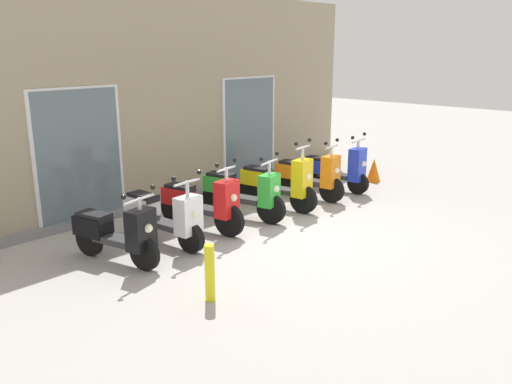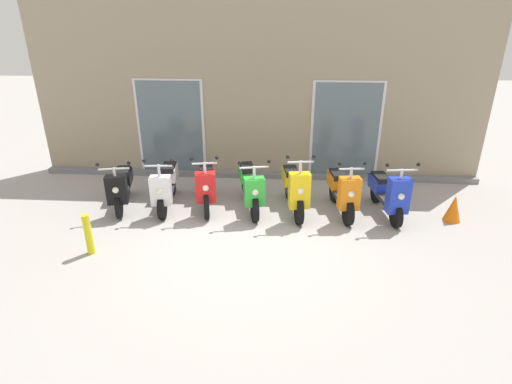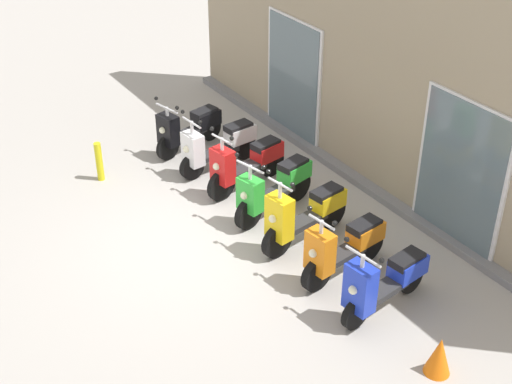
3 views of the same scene
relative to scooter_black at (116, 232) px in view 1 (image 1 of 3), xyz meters
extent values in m
plane|color=#A8A39E|center=(2.62, -1.19, -0.46)|extent=(40.00, 40.00, 0.00)
cube|color=gray|center=(2.62, 2.07, 1.51)|extent=(10.36, 0.30, 3.94)
cube|color=slate|center=(2.62, 1.82, -0.40)|extent=(10.36, 0.20, 0.12)
cube|color=silver|center=(0.58, 1.90, 0.69)|extent=(1.60, 0.04, 2.30)
cube|color=slate|center=(0.58, 1.88, 0.69)|extent=(1.48, 0.02, 2.22)
cube|color=silver|center=(4.66, 1.90, 0.69)|extent=(1.60, 0.04, 2.30)
cube|color=slate|center=(4.66, 1.88, 0.69)|extent=(1.48, 0.02, 2.22)
cylinder|color=black|center=(0.11, -0.49, -0.22)|extent=(0.19, 0.48, 0.48)
cylinder|color=black|center=(-0.12, 0.52, -0.22)|extent=(0.19, 0.48, 0.48)
cube|color=#2D2D30|center=(0.00, 0.02, -0.12)|extent=(0.40, 0.69, 0.09)
cube|color=black|center=(0.11, -0.45, 0.11)|extent=(0.42, 0.32, 0.55)
sphere|color=#F2EFCC|center=(0.13, -0.58, 0.15)|extent=(0.12, 0.12, 0.12)
cube|color=black|center=(-0.10, 0.43, 0.02)|extent=(0.41, 0.57, 0.28)
cube|color=black|center=(-0.09, 0.39, 0.16)|extent=(0.36, 0.53, 0.11)
cylinder|color=silver|center=(0.11, -0.45, 0.46)|extent=(0.06, 0.06, 0.18)
cylinder|color=silver|center=(0.11, -0.45, 0.53)|extent=(0.55, 0.16, 0.04)
sphere|color=black|center=(0.38, -0.39, 0.63)|extent=(0.07, 0.07, 0.07)
sphere|color=black|center=(-0.17, -0.52, 0.63)|extent=(0.07, 0.07, 0.07)
cylinder|color=black|center=(0.95, -0.46, -0.24)|extent=(0.16, 0.46, 0.45)
cylinder|color=black|center=(0.83, 0.68, -0.24)|extent=(0.16, 0.46, 0.45)
cube|color=#2D2D30|center=(0.89, 0.11, -0.14)|extent=(0.33, 0.73, 0.09)
cube|color=white|center=(0.95, -0.42, 0.10)|extent=(0.40, 0.28, 0.56)
sphere|color=#F2EFCC|center=(0.96, -0.55, 0.14)|extent=(0.12, 0.12, 0.12)
cube|color=white|center=(0.84, 0.58, 0.07)|extent=(0.35, 0.55, 0.28)
cube|color=black|center=(0.85, 0.54, 0.21)|extent=(0.31, 0.50, 0.11)
cylinder|color=silver|center=(0.95, -0.42, 0.49)|extent=(0.06, 0.06, 0.25)
cylinder|color=silver|center=(0.95, -0.42, 0.60)|extent=(0.51, 0.09, 0.04)
sphere|color=black|center=(1.20, -0.39, 0.70)|extent=(0.07, 0.07, 0.07)
sphere|color=black|center=(0.69, -0.45, 0.70)|extent=(0.07, 0.07, 0.07)
cylinder|color=black|center=(1.80, -0.38, -0.19)|extent=(0.19, 0.54, 0.53)
cylinder|color=black|center=(1.60, 0.73, -0.19)|extent=(0.19, 0.54, 0.53)
cube|color=#2D2D30|center=(1.70, 0.18, -0.09)|extent=(0.38, 0.74, 0.09)
cube|color=red|center=(1.79, -0.34, 0.16)|extent=(0.42, 0.30, 0.58)
sphere|color=#F2EFCC|center=(1.82, -0.47, 0.20)|extent=(0.12, 0.12, 0.12)
cube|color=red|center=(1.62, 0.64, 0.06)|extent=(0.39, 0.57, 0.28)
cube|color=black|center=(1.62, 0.60, 0.20)|extent=(0.34, 0.52, 0.11)
cylinder|color=silver|center=(1.79, -0.34, 0.54)|extent=(0.06, 0.06, 0.23)
cylinder|color=silver|center=(1.79, -0.34, 0.64)|extent=(0.46, 0.12, 0.04)
sphere|color=black|center=(2.02, -0.30, 0.74)|extent=(0.07, 0.07, 0.07)
sphere|color=black|center=(1.57, -0.38, 0.74)|extent=(0.07, 0.07, 0.07)
cylinder|color=black|center=(2.73, -0.45, -0.20)|extent=(0.22, 0.52, 0.51)
cylinder|color=black|center=(2.47, 0.67, -0.20)|extent=(0.22, 0.52, 0.51)
cube|color=#2D2D30|center=(2.60, 0.11, -0.10)|extent=(0.41, 0.75, 0.09)
cube|color=green|center=(2.72, -0.41, 0.13)|extent=(0.42, 0.32, 0.54)
sphere|color=#F2EFCC|center=(2.75, -0.54, 0.17)|extent=(0.12, 0.12, 0.12)
cube|color=green|center=(2.49, 0.57, 0.11)|extent=(0.41, 0.57, 0.28)
cube|color=black|center=(2.50, 0.54, 0.25)|extent=(0.36, 0.53, 0.11)
cylinder|color=silver|center=(2.72, -0.41, 0.50)|extent=(0.06, 0.06, 0.25)
cylinder|color=silver|center=(2.72, -0.41, 0.61)|extent=(0.54, 0.16, 0.04)
sphere|color=black|center=(2.99, -0.35, 0.71)|extent=(0.07, 0.07, 0.07)
sphere|color=black|center=(2.46, -0.47, 0.71)|extent=(0.07, 0.07, 0.07)
cylinder|color=black|center=(3.56, -0.49, -0.20)|extent=(0.19, 0.53, 0.52)
cylinder|color=black|center=(3.39, 0.64, -0.20)|extent=(0.19, 0.53, 0.52)
cube|color=#2D2D30|center=(3.48, 0.07, -0.10)|extent=(0.36, 0.74, 0.09)
cube|color=yellow|center=(3.56, -0.45, 0.19)|extent=(0.41, 0.29, 0.67)
sphere|color=#F2EFCC|center=(3.58, -0.58, 0.23)|extent=(0.12, 0.12, 0.12)
cube|color=yellow|center=(3.41, 0.54, 0.07)|extent=(0.37, 0.56, 0.28)
cube|color=black|center=(3.41, 0.50, 0.21)|extent=(0.33, 0.51, 0.11)
cylinder|color=silver|center=(3.56, -0.45, 0.64)|extent=(0.06, 0.06, 0.26)
cylinder|color=silver|center=(3.56, -0.45, 0.75)|extent=(0.47, 0.11, 0.04)
sphere|color=black|center=(3.79, -0.42, 0.85)|extent=(0.07, 0.07, 0.07)
sphere|color=black|center=(3.32, -0.49, 0.85)|extent=(0.07, 0.07, 0.07)
cylinder|color=black|center=(4.48, -0.47, -0.21)|extent=(0.18, 0.51, 0.50)
cylinder|color=black|center=(4.34, 0.57, -0.21)|extent=(0.18, 0.51, 0.50)
cube|color=#2D2D30|center=(4.41, 0.05, -0.11)|extent=(0.34, 0.68, 0.09)
cube|color=orange|center=(4.47, -0.43, 0.15)|extent=(0.41, 0.29, 0.61)
sphere|color=#F2EFCC|center=(4.49, -0.55, 0.19)|extent=(0.12, 0.12, 0.12)
cube|color=orange|center=(4.35, 0.47, 0.05)|extent=(0.36, 0.55, 0.28)
cube|color=black|center=(4.36, 0.43, 0.19)|extent=(0.32, 0.51, 0.11)
cylinder|color=silver|center=(4.47, -0.43, 0.54)|extent=(0.06, 0.06, 0.21)
cylinder|color=silver|center=(4.47, -0.43, 0.63)|extent=(0.46, 0.09, 0.04)
sphere|color=black|center=(4.70, -0.40, 0.73)|extent=(0.07, 0.07, 0.07)
sphere|color=black|center=(4.24, -0.46, 0.73)|extent=(0.07, 0.07, 0.07)
cylinder|color=black|center=(5.35, -0.51, -0.24)|extent=(0.16, 0.45, 0.44)
cylinder|color=black|center=(5.20, 0.58, -0.24)|extent=(0.16, 0.45, 0.44)
cube|color=#2D2D30|center=(5.27, 0.03, -0.14)|extent=(0.35, 0.71, 0.09)
cube|color=#1E38C6|center=(5.34, -0.47, 0.15)|extent=(0.41, 0.29, 0.66)
sphere|color=#F2EFCC|center=(5.36, -0.60, 0.19)|extent=(0.12, 0.12, 0.12)
cube|color=#1E38C6|center=(5.21, 0.48, 0.01)|extent=(0.37, 0.56, 0.28)
cube|color=black|center=(5.22, 0.44, 0.15)|extent=(0.32, 0.51, 0.11)
cylinder|color=silver|center=(5.34, -0.47, 0.56)|extent=(0.06, 0.06, 0.20)
cylinder|color=silver|center=(5.34, -0.47, 0.64)|extent=(0.56, 0.11, 0.04)
sphere|color=black|center=(5.62, -0.43, 0.74)|extent=(0.07, 0.07, 0.07)
sphere|color=black|center=(5.07, -0.50, 0.74)|extent=(0.07, 0.07, 0.07)
cylinder|color=yellow|center=(0.12, -1.79, -0.11)|extent=(0.12, 0.12, 0.70)
cone|color=orange|center=(6.49, -0.19, -0.20)|extent=(0.32, 0.32, 0.52)
camera|label=1|loc=(-3.67, -6.07, 2.45)|focal=36.90mm
camera|label=2|loc=(3.23, -7.35, 3.15)|focal=28.55mm
camera|label=3|loc=(10.47, -5.34, 5.88)|focal=50.54mm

